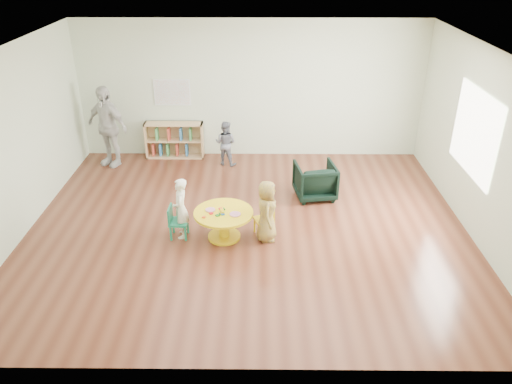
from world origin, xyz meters
TOP-DOWN VIEW (x-y plane):
  - room at (0.01, 0.00)m, footprint 7.10×7.00m
  - activity_table at (-0.36, -0.35)m, footprint 0.91×0.91m
  - kid_chair_left at (-1.09, -0.33)m, footprint 0.29×0.29m
  - kid_chair_right at (0.29, -0.22)m, footprint 0.35×0.35m
  - bookshelf at (-1.61, 2.86)m, footprint 1.20×0.30m
  - alphabet_poster at (-1.60, 2.98)m, footprint 0.74×0.01m
  - armchair at (1.17, 1.04)m, footprint 0.78×0.80m
  - child_left at (-1.01, -0.30)m, footprint 0.26×0.37m
  - child_right at (0.30, -0.38)m, footprint 0.31×0.48m
  - toddler at (-0.50, 2.45)m, footprint 0.53×0.47m
  - adult_caretaker at (-2.85, 2.44)m, footprint 1.03×0.80m

SIDE VIEW (x-z plane):
  - kid_chair_right at x=0.29m, z-range 0.02..0.53m
  - kid_chair_left at x=-1.09m, z-range 0.02..0.55m
  - activity_table at x=-0.36m, z-range 0.07..0.57m
  - armchair at x=1.17m, z-range 0.00..0.64m
  - bookshelf at x=-1.61m, z-range -0.01..0.74m
  - toddler at x=-0.50m, z-range 0.00..0.92m
  - child_left at x=-1.01m, z-range 0.00..0.98m
  - child_right at x=0.30m, z-range 0.00..0.98m
  - adult_caretaker at x=-2.85m, z-range 0.00..1.63m
  - alphabet_poster at x=-1.60m, z-range 1.08..1.62m
  - room at x=0.01m, z-range 0.49..3.29m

